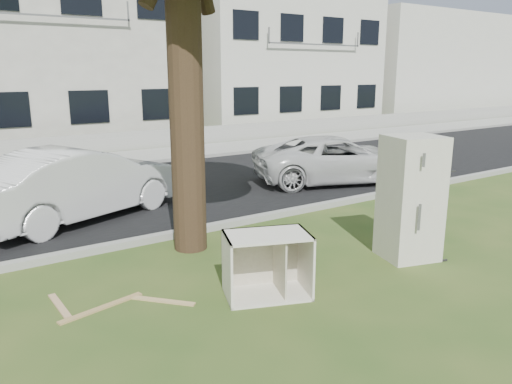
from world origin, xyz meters
TOP-DOWN VIEW (x-y plane):
  - ground at (0.00, 0.00)m, footprint 120.00×120.00m
  - road at (0.00, 6.00)m, footprint 120.00×7.00m
  - kerb_near at (0.00, 2.45)m, footprint 120.00×0.18m
  - kerb_far at (0.00, 9.55)m, footprint 120.00×0.18m
  - sidewalk at (0.00, 11.00)m, footprint 120.00×2.80m
  - low_wall at (0.00, 12.60)m, footprint 120.00×0.15m
  - townhouse_center at (0.00, 17.50)m, footprint 11.22×8.16m
  - townhouse_right at (12.00, 17.50)m, footprint 10.20×8.16m
  - filler_right at (26.00, 18.00)m, footprint 16.00×9.00m
  - fridge at (2.26, -0.48)m, footprint 0.97×0.93m
  - cabinet at (-0.38, -0.38)m, footprint 1.25×1.01m
  - plank_a at (-2.31, 0.45)m, footprint 1.12×0.34m
  - plank_b at (-1.60, 0.20)m, footprint 0.64×0.70m
  - plank_c at (-2.73, 0.80)m, footprint 0.11×0.78m
  - car_center at (-1.41, 4.61)m, footprint 4.61×2.96m
  - car_right at (5.15, 4.25)m, footprint 4.81×3.43m

SIDE VIEW (x-z plane):
  - ground at x=0.00m, z-range 0.00..0.00m
  - kerb_near at x=0.00m, z-range -0.06..0.06m
  - kerb_far at x=0.00m, z-range -0.06..0.06m
  - road at x=0.00m, z-range 0.00..0.01m
  - sidewalk at x=0.00m, z-range 0.00..0.01m
  - plank_b at x=-1.60m, z-range 0.00..0.02m
  - plank_c at x=-2.73m, z-range 0.00..0.02m
  - plank_a at x=-2.31m, z-range 0.00..0.02m
  - low_wall at x=0.00m, z-range 0.00..0.70m
  - cabinet at x=-0.38m, z-range 0.00..0.85m
  - car_right at x=5.15m, z-range 0.00..1.22m
  - car_center at x=-1.41m, z-range 0.00..1.43m
  - fridge at x=2.26m, z-range 0.00..1.93m
  - filler_right at x=26.00m, z-range 0.00..6.40m
  - townhouse_right at x=12.00m, z-range 0.00..6.84m
  - townhouse_center at x=0.00m, z-range 0.00..7.44m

